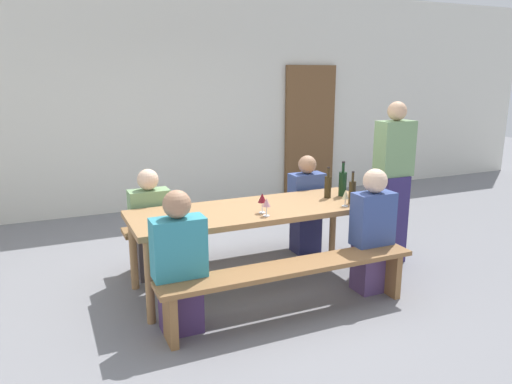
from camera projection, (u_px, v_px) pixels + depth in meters
The scene contains 18 objects.
ground_plane at pixel (256, 283), 4.62m from camera, with size 24.00×24.00×0.00m, color slate.
back_wall at pixel (168, 99), 7.05m from camera, with size 14.00×0.20×3.20m, color silver.
wooden_door at pixel (310, 131), 7.98m from camera, with size 0.90×0.06×2.10m, color brown.
tasting_table at pixel (256, 215), 4.47m from camera, with size 2.32×0.82×0.75m.
bench_near at pixel (292, 275), 3.91m from camera, with size 2.22×0.30×0.45m.
bench_far at pixel (229, 226), 5.17m from camera, with size 2.22×0.30×0.45m.
wine_bottle_0 at pixel (352, 192), 4.57m from camera, with size 0.07×0.07×0.31m.
wine_bottle_1 at pixel (343, 183), 4.86m from camera, with size 0.08×0.08×0.35m.
wine_bottle_2 at pixel (328, 186), 4.79m from camera, with size 0.07×0.07×0.31m.
wine_glass_0 at pixel (267, 203), 4.16m from camera, with size 0.07×0.07×0.16m.
wine_glass_1 at pixel (179, 213), 3.82m from camera, with size 0.07×0.07×0.17m.
wine_glass_2 at pixel (262, 199), 4.25m from camera, with size 0.08×0.08×0.18m.
wine_glass_3 at pixel (345, 195), 4.47m from camera, with size 0.06×0.06×0.16m.
seated_guest_near_0 at pixel (179, 266), 3.65m from camera, with size 0.40×0.24×1.13m.
seated_guest_near_1 at pixel (372, 233), 4.35m from camera, with size 0.37×0.24×1.14m.
seated_guest_far_0 at pixel (150, 227), 4.66m from camera, with size 0.38×0.24×1.08m.
seated_guest_far_1 at pixel (306, 207), 5.34m from camera, with size 0.38×0.24×1.10m.
standing_host at pixel (392, 186), 5.01m from camera, with size 0.38×0.24×1.69m.
Camera 1 is at (-1.75, -3.92, 1.94)m, focal length 33.82 mm.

